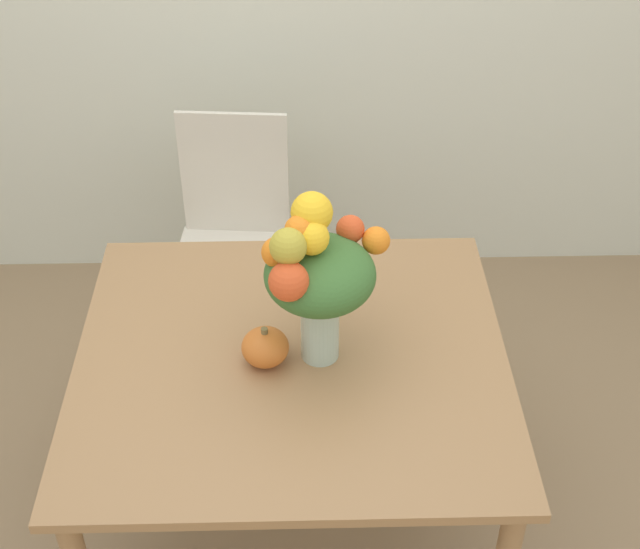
# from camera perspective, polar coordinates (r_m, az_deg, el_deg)

# --- Properties ---
(ground_plane) EXTENTS (12.00, 12.00, 0.00)m
(ground_plane) POSITION_cam_1_polar(r_m,az_deg,el_deg) (3.02, -1.54, -15.74)
(ground_plane) COLOR #8E7556
(dining_table) EXTENTS (1.19, 1.09, 0.76)m
(dining_table) POSITION_cam_1_polar(r_m,az_deg,el_deg) (2.52, -1.79, -6.82)
(dining_table) COLOR #9E754C
(dining_table) RESTS_ON ground_plane
(flower_vase) EXTENTS (0.33, 0.29, 0.50)m
(flower_vase) POSITION_cam_1_polar(r_m,az_deg,el_deg) (2.28, -0.17, -0.01)
(flower_vase) COLOR #B2CCBC
(flower_vase) RESTS_ON dining_table
(pumpkin) EXTENTS (0.13, 0.13, 0.12)m
(pumpkin) POSITION_cam_1_polar(r_m,az_deg,el_deg) (2.41, -3.53, -4.66)
(pumpkin) COLOR orange
(pumpkin) RESTS_ON dining_table
(dining_chair_near_window) EXTENTS (0.45, 0.45, 0.96)m
(dining_chair_near_window) POSITION_cam_1_polar(r_m,az_deg,el_deg) (3.33, -5.56, 2.10)
(dining_chair_near_window) COLOR silver
(dining_chair_near_window) RESTS_ON ground_plane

